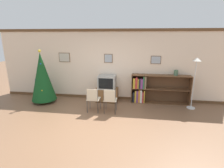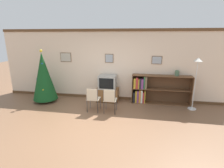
% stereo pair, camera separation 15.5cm
% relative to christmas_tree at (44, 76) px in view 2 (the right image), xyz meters
% --- Properties ---
extents(ground_plane, '(24.00, 24.00, 0.00)m').
position_rel_christmas_tree_xyz_m(ground_plane, '(2.39, -1.79, -0.98)').
color(ground_plane, brown).
extents(wall_back, '(8.77, 0.11, 2.70)m').
position_rel_christmas_tree_xyz_m(wall_back, '(2.39, 0.74, 0.37)').
color(wall_back, beige).
rests_on(wall_back, ground_plane).
extents(christmas_tree, '(0.90, 0.90, 1.98)m').
position_rel_christmas_tree_xyz_m(christmas_tree, '(0.00, 0.00, 0.00)').
color(christmas_tree, maroon).
rests_on(christmas_tree, ground_plane).
extents(tv_console, '(0.83, 0.52, 0.52)m').
position_rel_christmas_tree_xyz_m(tv_console, '(2.36, 0.41, -0.72)').
color(tv_console, brown).
rests_on(tv_console, ground_plane).
extents(television, '(0.65, 0.51, 0.50)m').
position_rel_christmas_tree_xyz_m(television, '(2.36, 0.41, -0.21)').
color(television, '#9E9E99').
rests_on(television, tv_console).
extents(folding_chair_left, '(0.40, 0.40, 0.82)m').
position_rel_christmas_tree_xyz_m(folding_chair_left, '(2.08, -0.65, -0.51)').
color(folding_chair_left, beige).
rests_on(folding_chair_left, ground_plane).
extents(folding_chair_right, '(0.40, 0.40, 0.82)m').
position_rel_christmas_tree_xyz_m(folding_chair_right, '(2.64, -0.65, -0.51)').
color(folding_chair_right, beige).
rests_on(folding_chair_right, ground_plane).
extents(bookshelf, '(2.12, 0.36, 1.07)m').
position_rel_christmas_tree_xyz_m(bookshelf, '(3.95, 0.51, -0.47)').
color(bookshelf, brown).
rests_on(bookshelf, ground_plane).
extents(vase, '(0.15, 0.15, 0.20)m').
position_rel_christmas_tree_xyz_m(vase, '(4.85, 0.54, 0.19)').
color(vase, '#47664C').
rests_on(vase, bookshelf).
extents(standing_lamp, '(0.28, 0.28, 1.78)m').
position_rel_christmas_tree_xyz_m(standing_lamp, '(5.38, 0.15, 0.38)').
color(standing_lamp, silver).
rests_on(standing_lamp, ground_plane).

